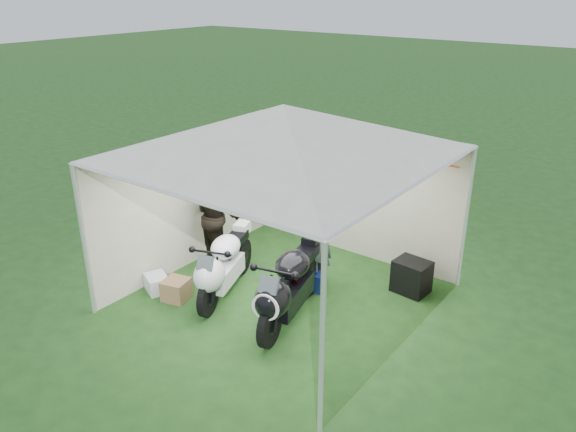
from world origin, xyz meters
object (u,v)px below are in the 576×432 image
at_px(crate_0, 157,283).
at_px(crate_1, 176,290).
at_px(motorcycle_white, 222,264).
at_px(motorcycle_black, 288,285).
at_px(person_blue_jacket, 316,231).
at_px(canopy_tent, 285,135).
at_px(person_dark_jacket, 218,215).
at_px(paddock_stand, 312,281).
at_px(equipment_box, 412,277).

relative_size(crate_0, crate_1, 1.09).
relative_size(motorcycle_white, motorcycle_black, 0.89).
bearing_deg(crate_0, person_blue_jacket, 40.83).
height_order(canopy_tent, person_dark_jacket, canopy_tent).
xyz_separation_m(motorcycle_black, crate_1, (-1.73, -0.54, -0.42)).
bearing_deg(person_blue_jacket, canopy_tent, -12.38).
bearing_deg(person_blue_jacket, motorcycle_black, 17.01).
distance_m(canopy_tent, person_dark_jacket, 2.34).
bearing_deg(motorcycle_white, crate_1, -154.37).
bearing_deg(person_dark_jacket, crate_0, 103.16).
height_order(motorcycle_white, crate_1, motorcycle_white).
height_order(paddock_stand, crate_0, paddock_stand).
bearing_deg(motorcycle_black, canopy_tent, 116.56).
bearing_deg(canopy_tent, equipment_box, 41.66).
height_order(paddock_stand, person_blue_jacket, person_blue_jacket).
distance_m(motorcycle_black, person_dark_jacket, 2.20).
distance_m(paddock_stand, crate_0, 2.44).
height_order(person_blue_jacket, crate_1, person_blue_jacket).
relative_size(person_dark_jacket, crate_1, 4.91).
relative_size(person_blue_jacket, crate_1, 5.23).
height_order(paddock_stand, person_dark_jacket, person_dark_jacket).
bearing_deg(equipment_box, paddock_stand, -145.61).
height_order(motorcycle_black, crate_1, motorcycle_black).
xyz_separation_m(canopy_tent, motorcycle_black, (0.43, -0.50, -1.99)).
bearing_deg(motorcycle_black, crate_1, -176.74).
distance_m(canopy_tent, equipment_box, 3.05).
relative_size(motorcycle_white, crate_1, 5.14).
height_order(motorcycle_white, paddock_stand, motorcycle_white).
distance_m(person_dark_jacket, crate_0, 1.53).
distance_m(paddock_stand, person_dark_jacket, 1.96).
relative_size(canopy_tent, motorcycle_white, 3.02).
relative_size(canopy_tent, paddock_stand, 14.05).
bearing_deg(motorcycle_white, canopy_tent, 12.88).
xyz_separation_m(motorcycle_white, motorcycle_black, (1.23, 0.02, 0.05)).
bearing_deg(paddock_stand, equipment_box, 34.39).
xyz_separation_m(person_dark_jacket, person_blue_jacket, (1.77, 0.32, 0.06)).
bearing_deg(motorcycle_black, equipment_box, 45.92).
xyz_separation_m(person_blue_jacket, equipment_box, (1.32, 0.74, -0.69)).
distance_m(person_dark_jacket, equipment_box, 3.33).
xyz_separation_m(canopy_tent, paddock_stand, (0.20, 0.44, -2.42)).
relative_size(person_dark_jacket, person_blue_jacket, 0.94).
distance_m(person_dark_jacket, person_blue_jacket, 1.80).
bearing_deg(motorcycle_black, crate_0, -179.71).
xyz_separation_m(motorcycle_white, crate_0, (-0.93, -0.53, -0.40)).
bearing_deg(motorcycle_black, person_blue_jacket, 90.12).
height_order(canopy_tent, crate_0, canopy_tent).
relative_size(canopy_tent, crate_0, 14.26).
xyz_separation_m(motorcycle_white, crate_1, (-0.50, -0.52, -0.37)).
bearing_deg(crate_1, motorcycle_white, 45.92).
xyz_separation_m(canopy_tent, equipment_box, (1.48, 1.32, -2.31)).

